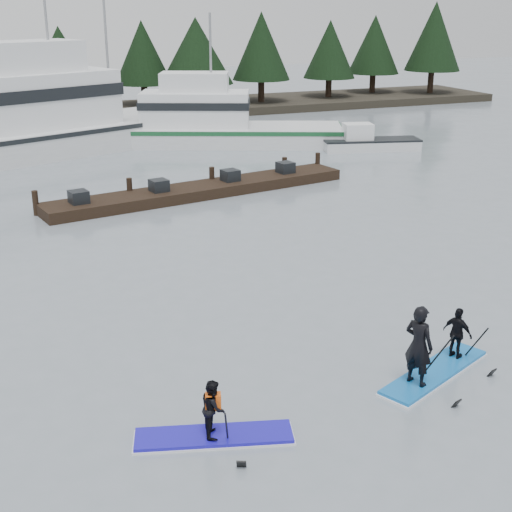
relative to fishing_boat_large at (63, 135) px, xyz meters
name	(u,v)px	position (x,y,z in m)	size (l,w,h in m)	color
ground	(359,388)	(2.17, -29.97, -0.88)	(160.00, 160.00, 0.00)	gray
far_shore	(71,114)	(2.17, 12.03, -0.58)	(70.00, 8.00, 0.60)	#2D281E
treeline	(71,118)	(2.17, 12.03, -0.88)	(60.00, 4.00, 8.00)	black
fishing_boat_large	(63,135)	(0.00, 0.00, 0.00)	(21.11, 12.81, 11.23)	silver
fishing_boat_medium	(217,134)	(8.75, -1.67, -0.29)	(14.39, 9.10, 8.37)	silver
skiff	(371,145)	(16.31, -6.79, -0.56)	(5.48, 1.64, 0.64)	silver
floating_dock	(201,190)	(4.10, -12.84, -0.64)	(14.05, 1.87, 0.47)	black
buoy_c	(305,148)	(13.03, -4.87, -0.88)	(0.52, 0.52, 0.52)	#E8550B
paddleboard_solo	(214,421)	(-1.42, -30.62, -0.47)	(3.14, 1.58, 1.78)	#1B13B8
paddleboard_duo	(433,350)	(3.90, -30.19, -0.18)	(3.39, 2.05, 2.42)	#1366B5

